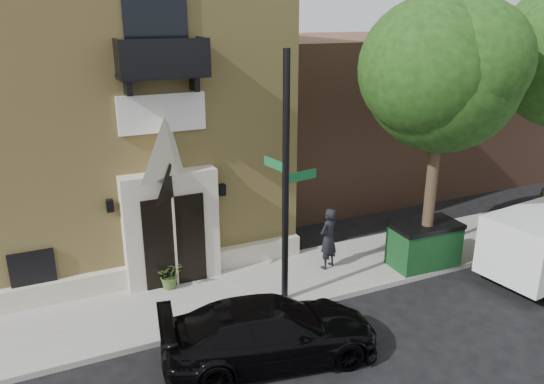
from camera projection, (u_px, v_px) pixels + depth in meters
The scene contains 11 objects.
ground at pixel (244, 325), 13.20m from camera, with size 120.00×120.00×0.00m, color black.
sidewalk at pixel (257, 287), 14.86m from camera, with size 42.00×3.00×0.15m, color gray.
church at pixel (66, 100), 17.34m from camera, with size 12.20×11.01×9.30m.
neighbour_building at pixel (409, 106), 24.66m from camera, with size 18.00×8.00×6.40m, color brown.
street_tree_left at pixel (446, 73), 13.99m from camera, with size 4.97×4.38×7.77m.
black_sedan at pixel (271, 331), 11.72m from camera, with size 1.97×4.84×1.41m, color black.
street_sign at pixel (286, 182), 13.09m from camera, with size 1.10×1.02×6.47m.
fire_hydrant at pixel (435, 257), 15.68m from camera, with size 0.40×0.32×0.71m.
dumpster at pixel (424, 244), 15.82m from camera, with size 2.08×1.22×1.33m.
planter at pixel (170, 274), 14.57m from camera, with size 0.71×0.62×0.79m, color #45632C.
pedestrian_near at pixel (328, 238), 15.56m from camera, with size 0.68×0.45×1.87m, color black.
Camera 1 is at (-4.15, -10.65, 7.43)m, focal length 35.00 mm.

